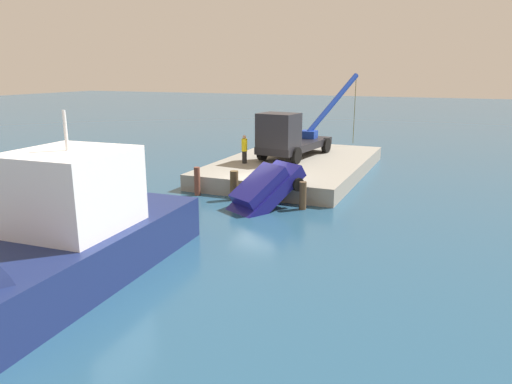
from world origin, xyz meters
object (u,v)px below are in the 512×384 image
Objects in this scene: crane_truck at (290,136)px; moored_yacht at (28,278)px; dock_worker at (244,149)px; salvaged_car at (260,194)px.

crane_truck is 19.42m from moored_yacht.
crane_truck is 3.31m from dock_worker.
crane_truck is 2.13× the size of salvaged_car.
crane_truck is at bearing -170.26° from salvaged_car.
salvaged_car is (8.27, 1.42, -1.61)m from crane_truck.
crane_truck is 0.78× the size of moored_yacht.
dock_worker is 6.70m from salvaged_car.
moored_yacht is at bearing -2.91° from crane_truck.
moored_yacht is at bearing -12.26° from salvaged_car.
dock_worker is 0.38× the size of salvaged_car.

